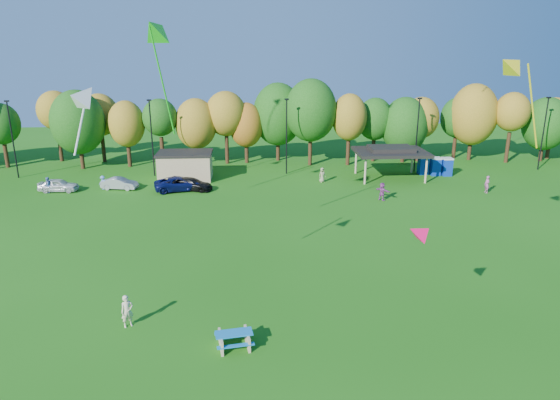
{
  "coord_description": "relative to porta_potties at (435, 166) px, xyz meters",
  "views": [
    {
      "loc": [
        -2.58,
        -19.37,
        14.89
      ],
      "look_at": [
        -0.96,
        6.0,
        7.08
      ],
      "focal_mm": 32.0,
      "sensor_mm": 36.0,
      "label": 1
    }
  ],
  "objects": [
    {
      "name": "kite_3",
      "position": [
        -29.69,
        -34.55,
        11.7
      ],
      "size": [
        1.87,
        2.09,
        3.52
      ],
      "color": "silver"
    },
    {
      "name": "far_person_2",
      "position": [
        -14.13,
        -2.47,
        -0.25
      ],
      "size": [
        0.99,
        0.86,
        1.7
      ],
      "primitive_type": "imported",
      "rotation": [
        0.0,
        0.0,
        0.48
      ],
      "color": "#999869",
      "rests_on": "ground"
    },
    {
      "name": "utility_building",
      "position": [
        -29.92,
        -0.17,
        0.54
      ],
      "size": [
        6.3,
        4.3,
        3.25
      ],
      "color": "tan",
      "rests_on": "ground"
    },
    {
      "name": "kite_flyer",
      "position": [
        -29.37,
        -32.56,
        -0.16
      ],
      "size": [
        0.82,
        0.73,
        1.87
      ],
      "primitive_type": "imported",
      "rotation": [
        0.0,
        0.0,
        0.54
      ],
      "color": "beige",
      "rests_on": "ground"
    },
    {
      "name": "car_c",
      "position": [
        -30.0,
        -4.97,
        -0.35
      ],
      "size": [
        5.85,
        3.71,
        1.5
      ],
      "primitive_type": "imported",
      "rotation": [
        0.0,
        0.0,
        1.81
      ],
      "color": "#0D134E",
      "rests_on": "ground"
    },
    {
      "name": "ground",
      "position": [
        -19.92,
        -38.17,
        -1.1
      ],
      "size": [
        160.0,
        160.0,
        0.0
      ],
      "primitive_type": "plane",
      "color": "#19600F",
      "rests_on": "ground"
    },
    {
      "name": "far_person_0",
      "position": [
        -38.4,
        -4.05,
        -0.33
      ],
      "size": [
        1.13,
        0.89,
        1.54
      ],
      "primitive_type": "imported",
      "rotation": [
        0.0,
        0.0,
        5.91
      ],
      "color": "#5782C1",
      "rests_on": "ground"
    },
    {
      "name": "pavilion",
      "position": [
        -5.92,
        -1.17,
        2.13
      ],
      "size": [
        8.2,
        6.2,
        3.77
      ],
      "color": "tan",
      "rests_on": "ground"
    },
    {
      "name": "tree_line",
      "position": [
        -20.95,
        7.35,
        4.82
      ],
      "size": [
        93.57,
        10.55,
        11.15
      ],
      "color": "black",
      "rests_on": "ground"
    },
    {
      "name": "porta_potties",
      "position": [
        0.0,
        0.0,
        0.0
      ],
      "size": [
        3.75,
        2.03,
        2.18
      ],
      "color": "#0C30A0",
      "rests_on": "ground"
    },
    {
      "name": "car_b",
      "position": [
        -36.64,
        -4.03,
        -0.46
      ],
      "size": [
        4.07,
        2.02,
        1.28
      ],
      "primitive_type": "imported",
      "rotation": [
        0.0,
        0.0,
        1.4
      ],
      "color": "#9D9EA2",
      "rests_on": "ground"
    },
    {
      "name": "kite_6",
      "position": [
        -14.65,
        -35.95,
        5.4
      ],
      "size": [
        1.39,
        1.15,
        1.29
      ],
      "color": "#EC0D52"
    },
    {
      "name": "lamp_posts",
      "position": [
        -17.92,
        1.83,
        3.8
      ],
      "size": [
        64.5,
        0.25,
        9.09
      ],
      "color": "black",
      "rests_on": "ground"
    },
    {
      "name": "far_person_4",
      "position": [
        -43.87,
        -5.06,
        -0.24
      ],
      "size": [
        0.97,
        1.04,
        1.72
      ],
      "primitive_type": "imported",
      "rotation": [
        0.0,
        0.0,
        4.23
      ],
      "color": "#536DB7",
      "rests_on": "ground"
    },
    {
      "name": "far_person_3",
      "position": [
        2.72,
        -7.94,
        -0.17
      ],
      "size": [
        0.53,
        0.73,
        1.85
      ],
      "primitive_type": "imported",
      "rotation": [
        0.0,
        0.0,
        4.85
      ],
      "color": "#B3548D",
      "rests_on": "ground"
    },
    {
      "name": "car_a",
      "position": [
        -42.97,
        -4.55,
        -0.39
      ],
      "size": [
        4.19,
        1.83,
        1.41
      ],
      "primitive_type": "imported",
      "rotation": [
        0.0,
        0.0,
        1.53
      ],
      "color": "silver",
      "rests_on": "ground"
    },
    {
      "name": "kite_10",
      "position": [
        -8.13,
        -30.09,
        12.79
      ],
      "size": [
        3.27,
        1.88,
        5.48
      ],
      "color": "yellow"
    },
    {
      "name": "kite_7",
      "position": [
        -28.24,
        -24.24,
        14.8
      ],
      "size": [
        2.38,
        4.58,
        7.64
      ],
      "color": "#19BD19"
    },
    {
      "name": "far_person_1",
      "position": [
        -9.12,
        -9.93,
        -0.18
      ],
      "size": [
        1.5,
        1.67,
        1.84
      ],
      "primitive_type": "imported",
      "rotation": [
        0.0,
        0.0,
        2.25
      ],
      "color": "#9B4092",
      "rests_on": "ground"
    },
    {
      "name": "car_d",
      "position": [
        -28.78,
        -4.94,
        -0.43
      ],
      "size": [
        4.97,
        3.08,
        1.34
      ],
      "primitive_type": "imported",
      "rotation": [
        0.0,
        0.0,
        1.29
      ],
      "color": "black",
      "rests_on": "ground"
    },
    {
      "name": "picnic_table",
      "position": [
        -23.44,
        -34.93,
        -0.62
      ],
      "size": [
        2.13,
        1.85,
        0.83
      ],
      "rotation": [
        0.0,
        0.0,
        0.16
      ],
      "color": "tan",
      "rests_on": "ground"
    }
  ]
}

